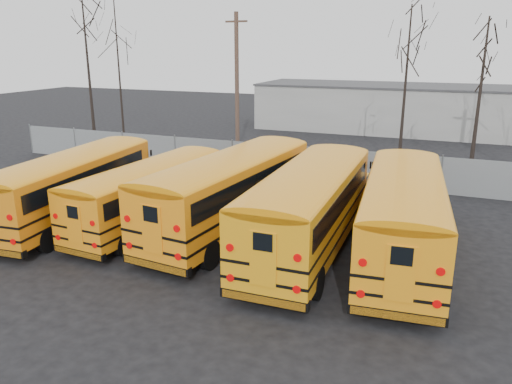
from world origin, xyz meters
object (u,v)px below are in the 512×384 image
at_px(bus_c, 233,186).
at_px(bus_d, 311,201).
at_px(utility_pole_left, 237,82).
at_px(bus_a, 75,181).
at_px(bus_e, 403,209).
at_px(bus_b, 152,189).

xyz_separation_m(bus_c, bus_d, (3.59, -0.84, -0.01)).
height_order(bus_d, utility_pole_left, utility_pole_left).
relative_size(bus_a, bus_c, 0.93).
height_order(bus_e, utility_pole_left, utility_pole_left).
xyz_separation_m(bus_b, utility_pole_left, (-3.11, 16.10, 3.37)).
height_order(bus_b, bus_c, bus_c).
relative_size(bus_a, bus_d, 0.95).
height_order(bus_a, bus_b, bus_a).
relative_size(bus_b, bus_e, 0.87).
relative_size(bus_c, utility_pole_left, 1.24).
distance_m(bus_a, bus_d, 10.63).
bearing_deg(utility_pole_left, bus_d, -50.74).
bearing_deg(utility_pole_left, bus_a, -84.40).
bearing_deg(bus_a, bus_b, 5.68).
bearing_deg(utility_pole_left, bus_e, -42.32).
height_order(bus_a, bus_d, bus_d).
bearing_deg(bus_c, bus_e, 2.62).
relative_size(bus_a, bus_e, 0.95).
relative_size(bus_d, bus_e, 1.01).
bearing_deg(bus_a, bus_c, 6.63).
xyz_separation_m(bus_a, bus_e, (13.93, 1.02, 0.08)).
relative_size(bus_b, bus_d, 0.86).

